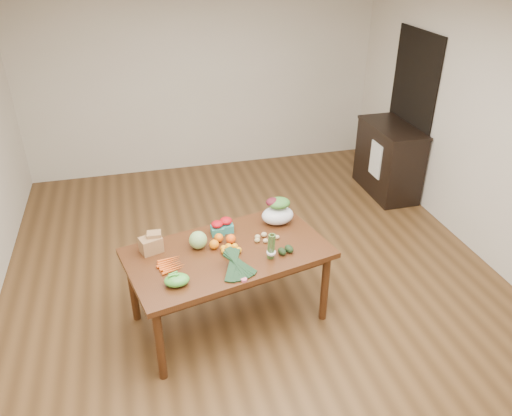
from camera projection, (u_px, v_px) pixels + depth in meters
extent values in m
plane|color=brown|center=(256.00, 283.00, 5.09)|extent=(6.00, 6.00, 0.00)
cube|color=beige|center=(202.00, 76.00, 6.96)|extent=(5.00, 0.02, 2.70)
cube|color=beige|center=(498.00, 136.00, 4.98)|extent=(0.02, 6.00, 2.70)
cube|color=#472010|center=(229.00, 286.00, 4.45)|extent=(1.86, 1.29, 0.75)
cube|color=black|center=(410.00, 114.00, 6.47)|extent=(0.02, 1.00, 2.10)
cube|color=black|center=(388.00, 160.00, 6.63)|extent=(0.52, 1.02, 0.94)
cube|color=white|center=(376.00, 160.00, 6.43)|extent=(0.02, 0.28, 0.45)
sphere|color=#9CBB6C|center=(198.00, 240.00, 4.27)|extent=(0.16, 0.16, 0.16)
sphere|color=orange|center=(214.00, 244.00, 4.27)|extent=(0.08, 0.08, 0.08)
sphere|color=orange|center=(219.00, 238.00, 4.37)|extent=(0.08, 0.08, 0.08)
sphere|color=#FF590F|center=(231.00, 239.00, 4.35)|extent=(0.09, 0.09, 0.09)
ellipsoid|color=green|center=(177.00, 280.00, 3.84)|extent=(0.20, 0.15, 0.09)
ellipsoid|color=tan|center=(257.00, 240.00, 4.37)|extent=(0.05, 0.04, 0.04)
ellipsoid|color=tan|center=(266.00, 241.00, 4.37)|extent=(0.05, 0.04, 0.04)
ellipsoid|color=tan|center=(264.00, 235.00, 4.45)|extent=(0.05, 0.05, 0.05)
ellipsoid|color=tan|center=(257.00, 237.00, 4.41)|extent=(0.05, 0.05, 0.04)
ellipsoid|color=tan|center=(277.00, 237.00, 4.42)|extent=(0.05, 0.04, 0.04)
ellipsoid|color=black|center=(282.00, 251.00, 4.20)|extent=(0.08, 0.10, 0.06)
ellipsoid|color=black|center=(289.00, 249.00, 4.23)|extent=(0.09, 0.11, 0.06)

